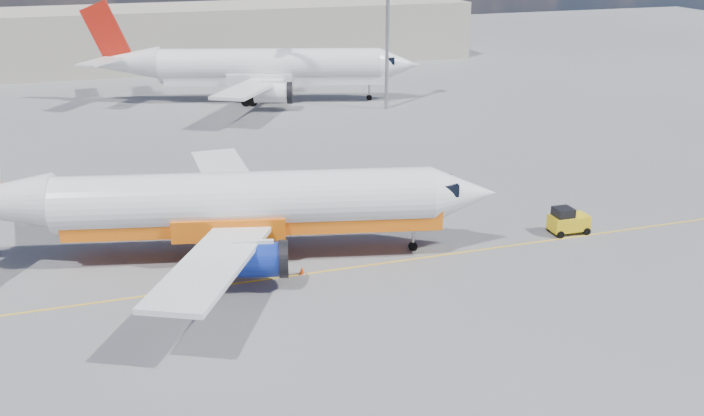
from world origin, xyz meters
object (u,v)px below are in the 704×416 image
object	(u,v)px
main_jet	(228,204)
second_jet	(260,68)
gse_tug	(568,221)
traffic_cone	(302,271)

from	to	relation	value
main_jet	second_jet	size ratio (longest dim) A/B	0.91
main_jet	gse_tug	world-z (taller)	main_jet
main_jet	second_jet	world-z (taller)	second_jet
second_jet	gse_tug	distance (m)	46.43
main_jet	gse_tug	xyz separation A→B (m)	(21.26, -2.94, -2.53)
main_jet	traffic_cone	distance (m)	5.91
gse_tug	main_jet	bearing A→B (deg)	173.83
second_jet	gse_tug	world-z (taller)	second_jet
second_jet	main_jet	bearing A→B (deg)	-87.96
second_jet	traffic_cone	xyz separation A→B (m)	(-7.45, -45.90, -3.47)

